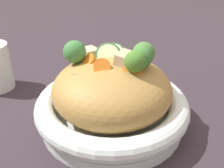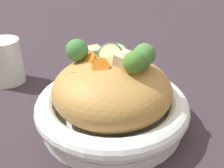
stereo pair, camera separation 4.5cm
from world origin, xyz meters
The scene contains 8 objects.
ground_plane centered at (0.00, 0.00, 0.00)m, with size 3.00×3.00×0.00m, color #332930.
serving_bowl centered at (0.00, 0.00, 0.03)m, with size 0.27×0.27×0.06m.
noodle_heap centered at (0.00, 0.00, 0.07)m, with size 0.20×0.20×0.10m.
broccoli_florets centered at (0.00, -0.01, 0.13)m, with size 0.08×0.16×0.06m.
carrot_coins centered at (0.01, 0.01, 0.12)m, with size 0.12×0.13×0.04m.
zucchini_slices centered at (0.03, 0.01, 0.12)m, with size 0.05×0.05×0.04m.
chicken_chunks centered at (0.02, 0.01, 0.12)m, with size 0.10×0.12×0.04m.
drinking_glass centered at (0.08, 0.27, 0.05)m, with size 0.07×0.07×0.10m.
Camera 2 is at (-0.38, -0.11, 0.30)m, focal length 42.92 mm.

